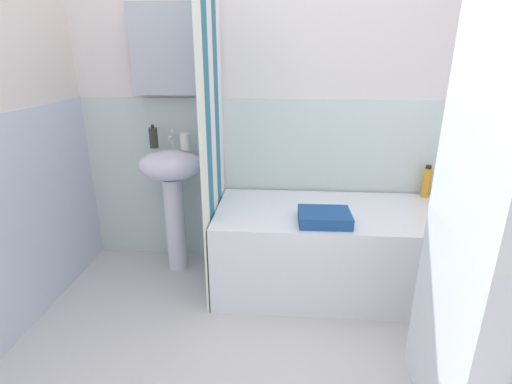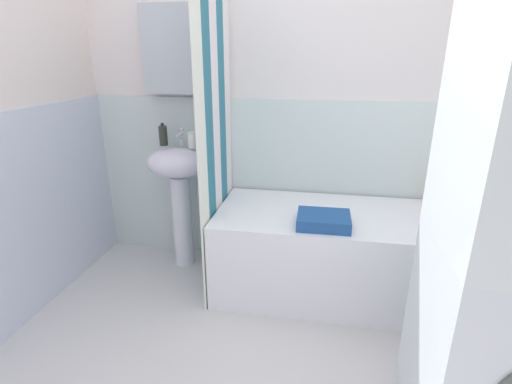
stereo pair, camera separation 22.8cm
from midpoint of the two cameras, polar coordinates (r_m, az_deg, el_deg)
The scene contains 10 objects.
wall_back_tiled at distance 2.68m, azimuth 9.16°, elevation 12.22°, with size 3.60×0.18×2.40m.
sink at distance 2.71m, azimuth -8.94°, elevation 1.52°, with size 0.44×0.34×0.88m.
faucet at distance 2.71m, azimuth -8.71°, elevation 8.02°, with size 0.03×0.12×0.12m.
soap_dispenser at distance 2.75m, azimuth -11.32°, elevation 8.22°, with size 0.06×0.06×0.16m.
toothbrush_cup at distance 2.65m, azimuth -6.91°, elevation 7.66°, with size 0.07×0.07×0.11m, color white.
bathtub at distance 2.58m, azimuth 15.42°, elevation -8.92°, with size 1.61×0.71×0.55m, color white.
shower_curtain at distance 2.38m, azimuth -3.21°, elevation 8.04°, with size 0.01×0.71×2.00m.
body_wash_bottle at distance 2.86m, azimuth 29.83°, elevation -0.43°, with size 0.07×0.07×0.15m.
conditioner_bottle at distance 2.82m, azimuth 27.65°, elevation 0.49°, with size 0.05×0.05×0.23m.
towel_folded at distance 2.25m, azimuth 12.88°, elevation -4.16°, with size 0.30×0.24×0.07m, color #214D8C.
Camera 2 is at (0.13, -1.38, 1.48)m, focal length 26.94 mm.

